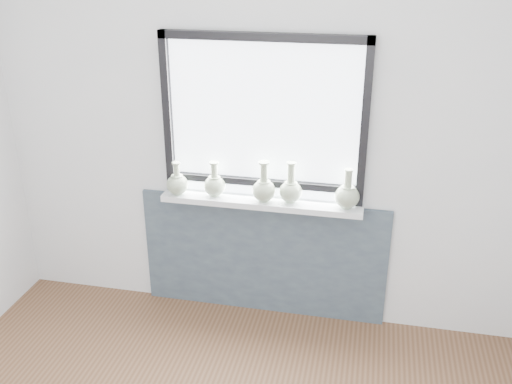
% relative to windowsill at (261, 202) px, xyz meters
% --- Properties ---
extents(back_wall, '(3.60, 0.02, 2.60)m').
position_rel_windowsill_xyz_m(back_wall, '(0.00, 0.10, 0.42)').
color(back_wall, silver).
rests_on(back_wall, ground).
extents(apron_panel, '(1.70, 0.03, 0.86)m').
position_rel_windowsill_xyz_m(apron_panel, '(0.00, 0.07, -0.45)').
color(apron_panel, '#465863').
rests_on(apron_panel, ground).
extents(windowsill, '(1.32, 0.18, 0.04)m').
position_rel_windowsill_xyz_m(windowsill, '(0.00, 0.00, 0.00)').
color(windowsill, white).
rests_on(windowsill, apron_panel).
extents(window, '(1.30, 0.06, 1.05)m').
position_rel_windowsill_xyz_m(window, '(0.00, 0.06, 0.56)').
color(window, black).
rests_on(window, windowsill).
extents(vase_a, '(0.14, 0.14, 0.22)m').
position_rel_windowsill_xyz_m(vase_a, '(-0.56, -0.03, 0.09)').
color(vase_a, '#A3B696').
rests_on(vase_a, windowsill).
extents(vase_b, '(0.14, 0.14, 0.23)m').
position_rel_windowsill_xyz_m(vase_b, '(-0.31, 0.00, 0.10)').
color(vase_b, '#A3B696').
rests_on(vase_b, windowsill).
extents(vase_c, '(0.15, 0.15, 0.27)m').
position_rel_windowsill_xyz_m(vase_c, '(0.02, -0.02, 0.11)').
color(vase_c, '#A3B696').
rests_on(vase_c, windowsill).
extents(vase_d, '(0.15, 0.15, 0.27)m').
position_rel_windowsill_xyz_m(vase_d, '(0.19, 0.01, 0.10)').
color(vase_d, '#A3B696').
rests_on(vase_d, windowsill).
extents(vase_e, '(0.16, 0.16, 0.26)m').
position_rel_windowsill_xyz_m(vase_e, '(0.55, -0.01, 0.10)').
color(vase_e, '#A3B696').
rests_on(vase_e, windowsill).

